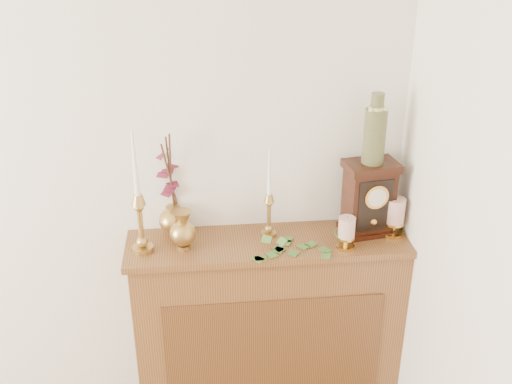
{
  "coord_description": "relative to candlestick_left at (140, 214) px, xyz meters",
  "views": [
    {
      "loc": [
        1.11,
        -0.12,
        2.24
      ],
      "look_at": [
        1.33,
        2.05,
        1.19
      ],
      "focal_mm": 42.0,
      "sensor_mm": 36.0,
      "label": 1
    }
  ],
  "objects": [
    {
      "name": "console_shelf",
      "position": [
        0.54,
        0.04,
        -0.67
      ],
      "size": [
        1.24,
        0.34,
        0.93
      ],
      "color": "brown",
      "rests_on": "ground"
    },
    {
      "name": "candlestick_left",
      "position": [
        0.0,
        0.0,
        0.0
      ],
      "size": [
        0.09,
        0.09,
        0.53
      ],
      "rotation": [
        0.0,
        0.0,
        -0.32
      ],
      "color": "tan",
      "rests_on": "console_shelf"
    },
    {
      "name": "candlestick_center",
      "position": [
        0.54,
        0.08,
        -0.04
      ],
      "size": [
        0.07,
        0.07,
        0.41
      ],
      "rotation": [
        0.0,
        0.0,
        -0.03
      ],
      "color": "tan",
      "rests_on": "console_shelf"
    },
    {
      "name": "bud_vase",
      "position": [
        0.17,
        0.0,
        -0.09
      ],
      "size": [
        0.11,
        0.11,
        0.18
      ],
      "rotation": [
        0.0,
        0.0,
        0.33
      ],
      "color": "tan",
      "rests_on": "console_shelf"
    },
    {
      "name": "ginger_jar",
      "position": [
        0.12,
        0.18,
        0.04
      ],
      "size": [
        0.19,
        0.21,
        0.48
      ],
      "rotation": [
        0.0,
        0.0,
        -0.3
      ],
      "color": "tan",
      "rests_on": "console_shelf"
    },
    {
      "name": "pillar_candle_left",
      "position": [
        0.85,
        -0.06,
        -0.09
      ],
      "size": [
        0.08,
        0.08,
        0.15
      ],
      "rotation": [
        0.0,
        0.0,
        0.16
      ],
      "color": "gold",
      "rests_on": "console_shelf"
    },
    {
      "name": "pillar_candle_right",
      "position": [
        1.08,
        0.03,
        -0.08
      ],
      "size": [
        0.1,
        0.1,
        0.19
      ],
      "rotation": [
        0.0,
        0.0,
        0.13
      ],
      "color": "gold",
      "rests_on": "console_shelf"
    },
    {
      "name": "ivy_garland",
      "position": [
        0.65,
        -0.04,
        -0.16
      ],
      "size": [
        0.39,
        0.18,
        0.08
      ],
      "rotation": [
        0.0,
        0.0,
        -0.25
      ],
      "color": "#3D6827",
      "rests_on": "console_shelf"
    },
    {
      "name": "mantel_clock",
      "position": [
        0.97,
        0.06,
        -0.01
      ],
      "size": [
        0.24,
        0.19,
        0.33
      ],
      "rotation": [
        0.0,
        0.0,
        0.15
      ],
      "color": "black",
      "rests_on": "console_shelf"
    },
    {
      "name": "ceramic_vase",
      "position": [
        0.97,
        0.07,
        0.29
      ],
      "size": [
        0.09,
        0.09,
        0.3
      ],
      "rotation": [
        0.0,
        0.0,
        0.15
      ],
      "color": "#1C382B",
      "rests_on": "mantel_clock"
    }
  ]
}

